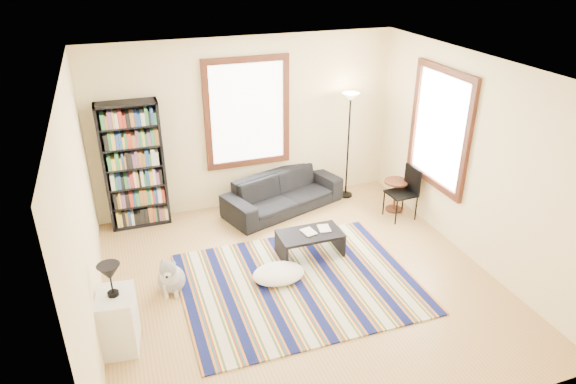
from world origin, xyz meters
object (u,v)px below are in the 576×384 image
object	(u,v)px
sofa	(283,193)
dog	(171,272)
coffee_table	(310,244)
floor_lamp	(348,147)
floor_cushion	(279,274)
bookshelf	(134,166)
white_cabinet	(118,321)
side_table	(395,196)
folding_chair	(401,194)

from	to	relation	value
sofa	dog	size ratio (longest dim) A/B	3.66
coffee_table	floor_lamp	distance (m)	2.18
floor_cushion	coffee_table	bearing A→B (deg)	34.65
floor_cushion	bookshelf	bearing A→B (deg)	126.30
coffee_table	dog	distance (m)	2.00
sofa	coffee_table	size ratio (longest dim) A/B	2.25
floor_cushion	white_cabinet	distance (m)	2.15
coffee_table	dog	size ratio (longest dim) A/B	1.63
coffee_table	white_cabinet	xyz separation A→B (m)	(-2.66, -1.04, 0.17)
dog	side_table	bearing A→B (deg)	27.13
coffee_table	side_table	distance (m)	2.01
coffee_table	dog	world-z (taller)	dog
side_table	folding_chair	distance (m)	0.30
folding_chair	white_cabinet	world-z (taller)	folding_chair
floor_cushion	folding_chair	xyz separation A→B (m)	(2.40, 0.98, 0.34)
folding_chair	floor_cushion	bearing A→B (deg)	-161.74
side_table	folding_chair	xyz separation A→B (m)	(-0.05, -0.25, 0.16)
coffee_table	folding_chair	size ratio (longest dim) A/B	1.05
bookshelf	side_table	bearing A→B (deg)	-13.01
coffee_table	floor_lamp	size ratio (longest dim) A/B	0.48
side_table	folding_chair	world-z (taller)	folding_chair
folding_chair	coffee_table	bearing A→B (deg)	-166.63
folding_chair	white_cabinet	bearing A→B (deg)	-164.20
folding_chair	dog	bearing A→B (deg)	-172.83
floor_lamp	dog	world-z (taller)	floor_lamp
floor_lamp	dog	distance (m)	3.79
floor_lamp	dog	size ratio (longest dim) A/B	3.36
coffee_table	dog	bearing A→B (deg)	-174.65
white_cabinet	coffee_table	bearing A→B (deg)	28.97
coffee_table	floor_cushion	xyz separation A→B (m)	(-0.61, -0.42, -0.09)
sofa	side_table	bearing A→B (deg)	-39.82
coffee_table	folding_chair	distance (m)	1.89
floor_lamp	dog	bearing A→B (deg)	-151.89
coffee_table	floor_cushion	distance (m)	0.75
side_table	white_cabinet	size ratio (longest dim) A/B	0.77
bookshelf	floor_cushion	distance (m)	2.84
floor_lamp	folding_chair	xyz separation A→B (m)	(0.49, -1.01, -0.50)
floor_cushion	folding_chair	size ratio (longest dim) A/B	0.82
coffee_table	floor_lamp	bearing A→B (deg)	50.32
floor_cushion	side_table	xyz separation A→B (m)	(2.45, 1.23, 0.18)
side_table	white_cabinet	xyz separation A→B (m)	(-4.50, -1.85, 0.08)
white_cabinet	floor_cushion	bearing A→B (deg)	24.38
dog	folding_chair	bearing A→B (deg)	23.76
floor_lamp	floor_cushion	bearing A→B (deg)	-133.85
bookshelf	sofa	bearing A→B (deg)	-6.69
floor_lamp	side_table	bearing A→B (deg)	-54.91
sofa	floor_cushion	xyz separation A→B (m)	(-0.71, -1.90, -0.21)
bookshelf	coffee_table	bearing A→B (deg)	-38.31
side_table	white_cabinet	world-z (taller)	white_cabinet
side_table	folding_chair	bearing A→B (deg)	-101.45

